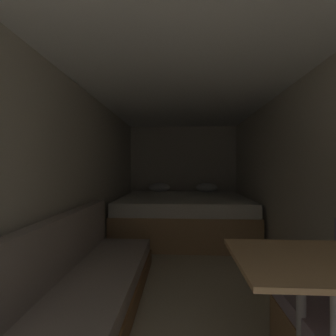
# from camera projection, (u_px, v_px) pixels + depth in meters

# --- Properties ---
(ground_plane) EXTENTS (7.42, 7.42, 0.00)m
(ground_plane) POSITION_uv_depth(u_px,v_px,m) (185.00, 281.00, 2.57)
(ground_plane) COLOR beige
(wall_back) EXTENTS (2.43, 0.05, 2.13)m
(wall_back) POSITION_uv_depth(u_px,v_px,m) (183.00, 175.00, 5.30)
(wall_back) COLOR beige
(wall_back) RESTS_ON ground
(wall_left) EXTENTS (0.05, 5.42, 2.13)m
(wall_left) POSITION_uv_depth(u_px,v_px,m) (77.00, 182.00, 2.63)
(wall_left) COLOR beige
(wall_left) RESTS_ON ground
(wall_right) EXTENTS (0.05, 5.42, 2.13)m
(wall_right) POSITION_uv_depth(u_px,v_px,m) (298.00, 183.00, 2.50)
(wall_right) COLOR beige
(wall_right) RESTS_ON ground
(ceiling_slab) EXTENTS (2.43, 5.42, 0.05)m
(ceiling_slab) POSITION_uv_depth(u_px,v_px,m) (185.00, 81.00, 2.56)
(ceiling_slab) COLOR white
(ceiling_slab) RESTS_ON wall_left
(bed) EXTENTS (2.21, 1.89, 0.90)m
(bed) POSITION_uv_depth(u_px,v_px,m) (183.00, 216.00, 4.29)
(bed) COLOR tan
(bed) RESTS_ON ground
(sofa_left) EXTENTS (0.72, 2.79, 0.81)m
(sofa_left) POSITION_uv_depth(u_px,v_px,m) (68.00, 307.00, 1.69)
(sofa_left) COLOR olive
(sofa_left) RESTS_ON ground
(dinette_table) EXTENTS (0.79, 0.60, 0.78)m
(dinette_table) POSITION_uv_depth(u_px,v_px,m) (317.00, 280.00, 1.17)
(dinette_table) COLOR tan
(dinette_table) RESTS_ON ground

